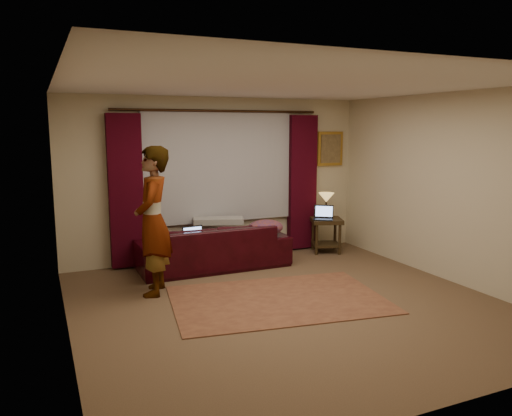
{
  "coord_description": "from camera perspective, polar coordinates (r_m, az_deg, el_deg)",
  "views": [
    {
      "loc": [
        -2.7,
        -5.14,
        2.12
      ],
      "look_at": [
        0.1,
        1.2,
        1.0
      ],
      "focal_mm": 35.0,
      "sensor_mm": 36.0,
      "label": 1
    }
  ],
  "objects": [
    {
      "name": "throw_blanket",
      "position": [
        7.83,
        -4.35,
        0.34
      ],
      "size": [
        0.83,
        0.52,
        0.09
      ],
      "primitive_type": "cube",
      "rotation": [
        0.0,
        0.0,
        -0.29
      ],
      "color": "gray",
      "rests_on": "sofa"
    },
    {
      "name": "wall_back",
      "position": [
        8.15,
        -4.35,
        3.37
      ],
      "size": [
        5.0,
        0.02,
        2.6
      ],
      "primitive_type": "cube",
      "color": "beige",
      "rests_on": "ground"
    },
    {
      "name": "ceiling",
      "position": [
        5.83,
        3.98,
        13.87
      ],
      "size": [
        5.0,
        5.0,
        0.02
      ],
      "primitive_type": "cube",
      "color": "silver",
      "rests_on": "ground"
    },
    {
      "name": "sofa",
      "position": [
        7.62,
        -4.9,
        -3.46
      ],
      "size": [
        2.28,
        0.99,
        0.92
      ],
      "primitive_type": "imported",
      "rotation": [
        0.0,
        0.0,
        3.15
      ],
      "color": "black",
      "rests_on": "floor"
    },
    {
      "name": "wall_front",
      "position": [
        3.87,
        21.32,
        -3.71
      ],
      "size": [
        5.0,
        0.02,
        2.6
      ],
      "primitive_type": "cube",
      "color": "beige",
      "rests_on": "ground"
    },
    {
      "name": "sheer_curtain",
      "position": [
        8.07,
        -4.22,
        4.75
      ],
      "size": [
        2.5,
        0.05,
        1.8
      ],
      "primitive_type": "cube",
      "color": "#A0A1A8",
      "rests_on": "wall_back"
    },
    {
      "name": "area_rug",
      "position": [
        6.31,
        2.55,
        -10.4
      ],
      "size": [
        2.83,
        2.09,
        0.01
      ],
      "primitive_type": "cube",
      "rotation": [
        0.0,
        0.0,
        -0.14
      ],
      "color": "brown",
      "rests_on": "floor"
    },
    {
      "name": "wall_right",
      "position": [
        7.36,
        21.37,
        2.15
      ],
      "size": [
        0.02,
        5.0,
        2.6
      ],
      "primitive_type": "cube",
      "color": "beige",
      "rests_on": "ground"
    },
    {
      "name": "drape_right",
      "position": [
        8.68,
        5.3,
        2.92
      ],
      "size": [
        0.5,
        0.14,
        2.3
      ],
      "primitive_type": "cube",
      "color": "#33030F",
      "rests_on": "floor"
    },
    {
      "name": "laptop_table",
      "position": [
        8.46,
        7.69,
        -0.55
      ],
      "size": [
        0.47,
        0.48,
        0.24
      ],
      "primitive_type": null,
      "rotation": [
        0.0,
        0.0,
        -0.62
      ],
      "color": "black",
      "rests_on": "end_table"
    },
    {
      "name": "wall_left",
      "position": [
        5.21,
        -21.3,
        -0.51
      ],
      "size": [
        0.02,
        5.0,
        2.6
      ],
      "primitive_type": "cube",
      "color": "beige",
      "rests_on": "ground"
    },
    {
      "name": "tiffany_lamp",
      "position": [
        8.67,
        8.02,
        0.32
      ],
      "size": [
        0.3,
        0.3,
        0.43
      ],
      "primitive_type": null,
      "rotation": [
        0.0,
        0.0,
        -0.13
      ],
      "color": "olive",
      "rests_on": "end_table"
    },
    {
      "name": "laptop_sofa",
      "position": [
        7.28,
        -6.9,
        -3.15
      ],
      "size": [
        0.35,
        0.37,
        0.23
      ],
      "primitive_type": null,
      "rotation": [
        0.0,
        0.0,
        0.09
      ],
      "color": "black",
      "rests_on": "sofa"
    },
    {
      "name": "person",
      "position": [
        6.45,
        -11.69,
        -1.48
      ],
      "size": [
        0.71,
        0.71,
        1.9
      ],
      "primitive_type": "imported",
      "rotation": [
        0.0,
        0.0,
        -1.91
      ],
      "color": "gray",
      "rests_on": "floor"
    },
    {
      "name": "picture_frame",
      "position": [
        9.01,
        8.46,
        6.72
      ],
      "size": [
        0.5,
        0.04,
        0.6
      ],
      "primitive_type": "cube",
      "color": "#B98A30",
      "rests_on": "wall_back"
    },
    {
      "name": "drape_left",
      "position": [
        7.69,
        -14.66,
        1.85
      ],
      "size": [
        0.5,
        0.14,
        2.3
      ],
      "primitive_type": "cube",
      "color": "#33030F",
      "rests_on": "floor"
    },
    {
      "name": "curtain_rod",
      "position": [
        8.01,
        -4.17,
        11.01
      ],
      "size": [
        0.04,
        0.04,
        3.4
      ],
      "primitive_type": "cylinder",
      "color": "black",
      "rests_on": "wall_back"
    },
    {
      "name": "clothing_pile",
      "position": [
        7.73,
        1.09,
        -2.31
      ],
      "size": [
        0.66,
        0.57,
        0.24
      ],
      "primitive_type": "ellipsoid",
      "rotation": [
        0.0,
        0.0,
        0.25
      ],
      "color": "brown",
      "rests_on": "sofa"
    },
    {
      "name": "floor",
      "position": [
        6.19,
        3.71,
        -10.94
      ],
      "size": [
        5.0,
        5.0,
        0.01
      ],
      "primitive_type": "cube",
      "color": "brown",
      "rests_on": "ground"
    },
    {
      "name": "end_table",
      "position": [
        8.65,
        8.01,
        -3.11
      ],
      "size": [
        0.66,
        0.66,
        0.59
      ],
      "primitive_type": "cube",
      "rotation": [
        0.0,
        0.0,
        -0.37
      ],
      "color": "black",
      "rests_on": "floor"
    }
  ]
}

